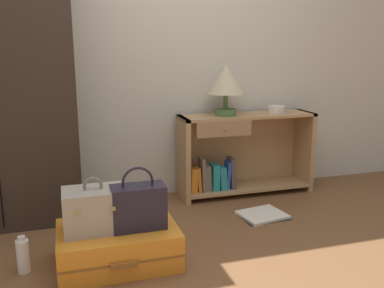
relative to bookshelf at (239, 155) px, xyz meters
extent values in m
plane|color=brown|center=(-0.74, -1.29, -0.33)|extent=(9.00, 9.00, 0.00)
cube|color=beige|center=(-0.74, 0.21, 0.97)|extent=(6.40, 0.10, 2.60)
cube|color=tan|center=(-0.49, -0.02, 0.01)|extent=(0.04, 0.30, 0.67)
cube|color=tan|center=(0.60, -0.02, 0.01)|extent=(0.04, 0.30, 0.67)
cube|color=tan|center=(0.06, -0.02, 0.33)|extent=(1.13, 0.30, 0.02)
cube|color=tan|center=(0.06, -0.02, -0.28)|extent=(1.05, 0.30, 0.02)
cube|color=tan|center=(0.06, 0.13, 0.01)|extent=(1.05, 0.01, 0.65)
cube|color=#9D7950|center=(-0.20, -0.16, 0.26)|extent=(0.45, 0.02, 0.12)
sphere|color=#9E844C|center=(-0.20, -0.17, 0.26)|extent=(0.02, 0.02, 0.02)
cube|color=orange|center=(-0.41, -0.04, -0.17)|extent=(0.06, 0.10, 0.19)
cube|color=orange|center=(-0.37, -0.04, -0.17)|extent=(0.04, 0.09, 0.20)
cube|color=#726659|center=(-0.34, -0.04, -0.13)|extent=(0.04, 0.13, 0.28)
cube|color=#726659|center=(-0.30, -0.04, -0.16)|extent=(0.06, 0.09, 0.21)
cube|color=teal|center=(-0.23, -0.04, -0.16)|extent=(0.06, 0.12, 0.21)
cube|color=teal|center=(-0.17, -0.04, -0.17)|extent=(0.07, 0.11, 0.19)
cube|color=#2D51B2|center=(-0.12, -0.04, -0.15)|extent=(0.04, 0.10, 0.23)
cube|color=#4C474C|center=(-0.08, -0.04, -0.14)|extent=(0.05, 0.12, 0.26)
cylinder|color=#4C7542|center=(-0.13, -0.01, 0.37)|extent=(0.17, 0.17, 0.05)
cylinder|color=#4C7542|center=(-0.13, -0.01, 0.45)|extent=(0.04, 0.04, 0.12)
cone|color=beige|center=(-0.13, -0.01, 0.63)|extent=(0.30, 0.30, 0.23)
cylinder|color=silver|center=(0.32, -0.02, 0.37)|extent=(0.14, 0.14, 0.06)
cube|color=orange|center=(-1.13, -0.91, -0.22)|extent=(0.66, 0.46, 0.22)
cube|color=brown|center=(-1.13, -0.91, -0.22)|extent=(0.67, 0.47, 0.01)
cube|color=brown|center=(-1.13, -1.15, -0.22)|extent=(0.14, 0.02, 0.03)
cube|color=#A89E8E|center=(-1.25, -0.91, 0.00)|extent=(0.33, 0.22, 0.24)
torus|color=slate|center=(-1.25, -0.91, 0.14)|extent=(0.11, 0.02, 0.11)
cube|color=tan|center=(-1.34, -1.03, 0.05)|extent=(0.02, 0.01, 0.02)
cube|color=tan|center=(-1.16, -1.03, 0.05)|extent=(0.02, 0.01, 0.02)
cube|color=#231E2D|center=(-1.01, -0.95, 0.01)|extent=(0.30, 0.15, 0.25)
torus|color=#231E2D|center=(-1.01, -0.95, 0.15)|extent=(0.18, 0.01, 0.18)
cylinder|color=white|center=(-1.64, -0.86, -0.24)|extent=(0.07, 0.07, 0.19)
cylinder|color=silver|center=(-1.64, -0.86, -0.13)|extent=(0.04, 0.04, 0.02)
cube|color=white|center=(-0.03, -0.53, -0.32)|extent=(0.36, 0.31, 0.02)
cube|color=black|center=(-0.03, -0.53, -0.33)|extent=(0.35, 0.30, 0.01)
camera|label=1|loc=(-1.37, -3.16, 0.88)|focal=39.74mm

